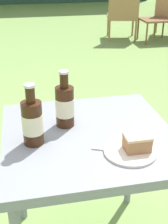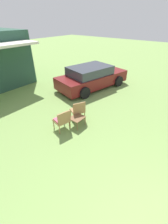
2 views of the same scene
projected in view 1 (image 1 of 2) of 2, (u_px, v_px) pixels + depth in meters
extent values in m
cylinder|color=#9E7547|center=(133.00, 26.00, 5.92)|extent=(0.04, 0.04, 0.36)
cylinder|color=#9E7547|center=(108.00, 26.00, 5.93)|extent=(0.04, 0.04, 0.36)
cylinder|color=#9E7547|center=(136.00, 31.00, 5.53)|extent=(0.04, 0.04, 0.36)
cylinder|color=#9E7547|center=(109.00, 31.00, 5.54)|extent=(0.04, 0.04, 0.36)
cube|color=#9E7547|center=(122.00, 17.00, 5.63)|extent=(0.62, 0.60, 0.06)
cube|color=#9E7547|center=(124.00, 4.00, 5.32)|extent=(0.52, 0.16, 0.43)
cube|color=#CC5670|center=(122.00, 14.00, 5.61)|extent=(0.55, 0.51, 0.05)
cylinder|color=#9E7547|center=(156.00, 24.00, 6.14)|extent=(0.04, 0.04, 0.36)
cylinder|color=#9E7547|center=(155.00, 28.00, 5.76)|extent=(0.04, 0.04, 0.36)
cube|color=brown|center=(156.00, 20.00, 5.44)|extent=(0.54, 0.47, 0.03)
cylinder|color=brown|center=(147.00, 34.00, 5.30)|extent=(0.03, 0.03, 0.36)
cylinder|color=brown|center=(138.00, 29.00, 5.67)|extent=(0.03, 0.03, 0.36)
cylinder|color=brown|center=(163.00, 28.00, 5.76)|extent=(0.03, 0.03, 0.36)
cube|color=gray|center=(89.00, 137.00, 1.31)|extent=(0.72, 0.70, 0.04)
cylinder|color=gray|center=(19.00, 170.00, 1.69)|extent=(0.04, 0.04, 0.67)
cylinder|color=gray|center=(130.00, 157.00, 1.80)|extent=(0.04, 0.04, 0.67)
cylinder|color=silver|center=(130.00, 151.00, 1.18)|extent=(0.20, 0.20, 0.01)
cube|color=#9E6B42|center=(137.00, 144.00, 1.17)|extent=(0.09, 0.07, 0.05)
cube|color=tan|center=(138.00, 136.00, 1.15)|extent=(0.10, 0.07, 0.01)
cylinder|color=#381E0F|center=(65.00, 107.00, 1.33)|extent=(0.08, 0.08, 0.18)
cylinder|color=#381E0F|center=(64.00, 80.00, 1.28)|extent=(0.04, 0.04, 0.06)
cylinder|color=silver|center=(64.00, 72.00, 1.26)|extent=(0.04, 0.04, 0.01)
cylinder|color=beige|center=(65.00, 107.00, 1.33)|extent=(0.08, 0.08, 0.08)
cylinder|color=#381E0F|center=(33.00, 123.00, 1.20)|extent=(0.08, 0.08, 0.18)
cylinder|color=#381E0F|center=(30.00, 95.00, 1.15)|extent=(0.04, 0.04, 0.06)
cylinder|color=silver|center=(29.00, 86.00, 1.13)|extent=(0.04, 0.04, 0.01)
cylinder|color=beige|center=(33.00, 123.00, 1.20)|extent=(0.08, 0.08, 0.08)
cube|color=silver|center=(115.00, 151.00, 1.18)|extent=(0.17, 0.08, 0.01)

